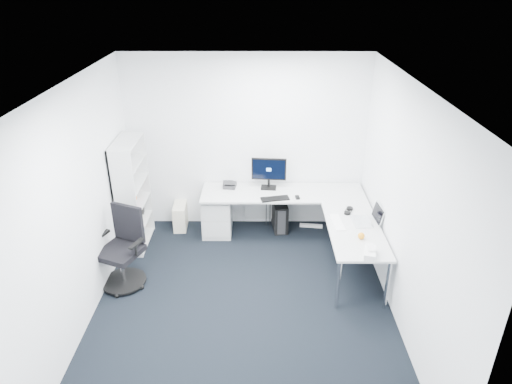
{
  "coord_description": "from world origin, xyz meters",
  "views": [
    {
      "loc": [
        0.18,
        -4.4,
        3.73
      ],
      "look_at": [
        0.15,
        1.05,
        1.05
      ],
      "focal_mm": 32.0,
      "sensor_mm": 36.0,
      "label": 1
    }
  ],
  "objects_px": {
    "bookshelf": "(133,194)",
    "l_desk": "(283,224)",
    "task_chair": "(119,250)",
    "monitor": "(269,173)",
    "laptop": "(362,214)"
  },
  "relations": [
    {
      "from": "l_desk",
      "to": "task_chair",
      "type": "height_order",
      "value": "task_chair"
    },
    {
      "from": "bookshelf",
      "to": "monitor",
      "type": "bearing_deg",
      "value": 12.17
    },
    {
      "from": "monitor",
      "to": "laptop",
      "type": "bearing_deg",
      "value": -35.82
    },
    {
      "from": "l_desk",
      "to": "task_chair",
      "type": "xyz_separation_m",
      "value": [
        -2.13,
        -0.96,
        0.17
      ]
    },
    {
      "from": "l_desk",
      "to": "monitor",
      "type": "xyz_separation_m",
      "value": [
        -0.21,
        0.47,
        0.61
      ]
    },
    {
      "from": "task_chair",
      "to": "monitor",
      "type": "distance_m",
      "value": 2.43
    },
    {
      "from": "task_chair",
      "to": "bookshelf",
      "type": "bearing_deg",
      "value": 115.37
    },
    {
      "from": "task_chair",
      "to": "laptop",
      "type": "distance_m",
      "value": 3.16
    },
    {
      "from": "l_desk",
      "to": "bookshelf",
      "type": "xyz_separation_m",
      "value": [
        -2.17,
        0.05,
        0.46
      ]
    },
    {
      "from": "bookshelf",
      "to": "task_chair",
      "type": "bearing_deg",
      "value": -87.21
    },
    {
      "from": "l_desk",
      "to": "bookshelf",
      "type": "bearing_deg",
      "value": 178.68
    },
    {
      "from": "l_desk",
      "to": "bookshelf",
      "type": "height_order",
      "value": "bookshelf"
    },
    {
      "from": "bookshelf",
      "to": "l_desk",
      "type": "bearing_deg",
      "value": -1.32
    },
    {
      "from": "l_desk",
      "to": "laptop",
      "type": "height_order",
      "value": "laptop"
    },
    {
      "from": "laptop",
      "to": "monitor",
      "type": "bearing_deg",
      "value": 134.83
    }
  ]
}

